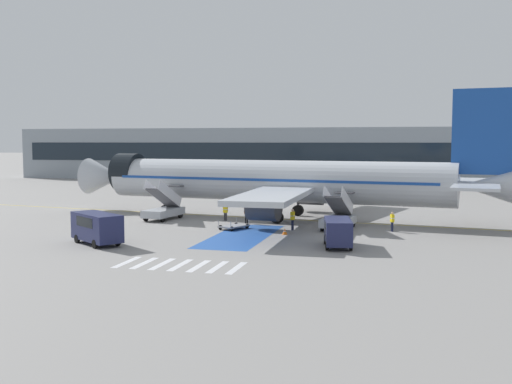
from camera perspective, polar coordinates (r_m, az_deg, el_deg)
name	(u,v)px	position (r m, az deg, el deg)	size (l,w,h in m)	color
ground_plane	(282,220)	(58.41, 2.50, -2.63)	(600.00, 600.00, 0.00)	gray
apron_leadline_yellow	(272,219)	(59.10, 1.53, -2.54)	(0.20, 78.83, 0.01)	gold
apron_stand_patch_blue	(241,236)	(48.24, -1.41, -4.21)	(4.38, 13.04, 0.01)	#2856A8
apron_walkway_bar_0	(127,262)	(38.80, -12.20, -6.55)	(0.44, 3.60, 0.01)	silver
apron_walkway_bar_1	(144,263)	(38.29, -10.58, -6.67)	(0.44, 3.60, 0.01)	silver
apron_walkway_bar_2	(162,264)	(37.81, -8.92, -6.79)	(0.44, 3.60, 0.01)	silver
apron_walkway_bar_3	(180,265)	(37.37, -7.21, -6.91)	(0.44, 3.60, 0.01)	silver
apron_walkway_bar_4	(199,266)	(36.95, -5.47, -7.03)	(0.44, 3.60, 0.01)	silver
apron_walkway_bar_5	(218,267)	(36.57, -3.68, -7.14)	(0.44, 3.60, 0.01)	silver
apron_walkway_bar_6	(237,268)	(36.23, -1.86, -7.25)	(0.44, 3.60, 0.01)	silver
airliner	(278,181)	(58.51, 2.13, 1.06)	(45.47, 32.55, 12.11)	#B7BCC4
boarding_stairs_forward	(164,209)	(58.99, -8.79, -1.64)	(2.83, 5.44, 4.01)	#ADB2BA
boarding_stairs_aft	(338,218)	(52.34, 7.85, -2.47)	(2.83, 5.44, 3.89)	#ADB2BA
fuel_tanker	(373,185)	(80.68, 11.11, 0.66)	(8.93, 3.34, 3.64)	#38383D
service_van_0	(97,226)	(45.71, -14.93, -3.15)	(5.10, 4.42, 2.31)	#1E234C
service_van_2	(338,230)	(43.45, 7.81, -3.64)	(2.52, 4.57, 2.03)	#1E234C
baggage_cart	(234,226)	(52.06, -2.12, -3.26)	(2.44, 2.99, 0.87)	gray
ground_crew_0	(392,220)	(51.78, 12.85, -2.64)	(0.39, 0.49, 1.68)	#191E38
ground_crew_1	(225,211)	(57.47, -2.93, -1.84)	(0.47, 0.33, 1.60)	#2D2D33
ground_crew_2	(293,218)	(51.39, 3.51, -2.47)	(0.35, 0.48, 1.83)	#191E38
ground_crew_3	(246,212)	(55.58, -0.92, -1.88)	(0.44, 0.25, 1.87)	black
traffic_cone_0	(285,232)	(49.04, 2.76, -3.78)	(0.44, 0.44, 0.49)	orange
terminal_building	(305,154)	(117.07, 4.66, 3.59)	(117.20, 12.10, 10.17)	#89939E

